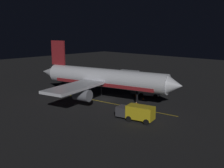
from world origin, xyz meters
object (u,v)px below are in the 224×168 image
baggage_truck (137,113)px  catering_truck (147,91)px  ground_crew_worker (136,107)px  traffic_cone_near_left (135,96)px  airliner (102,79)px  traffic_cone_near_right (143,99)px

baggage_truck → catering_truck: size_ratio=0.97×
baggage_truck → ground_crew_worker: baggage_truck is taller
traffic_cone_near_left → airliner: bearing=-31.2°
catering_truck → ground_crew_worker: catering_truck is taller
ground_crew_worker → airliner: bearing=-100.6°
catering_truck → traffic_cone_near_left: bearing=-38.9°
airliner → baggage_truck: airliner is taller
ground_crew_worker → traffic_cone_near_left: 10.36m
catering_truck → traffic_cone_near_right: 3.19m
airliner → baggage_truck: size_ratio=5.21×
baggage_truck → traffic_cone_near_right: bearing=-148.0°
baggage_truck → ground_crew_worker: (-3.68, -2.97, -0.37)m
catering_truck → traffic_cone_near_right: size_ratio=11.73×
ground_crew_worker → traffic_cone_near_left: bearing=-141.0°
traffic_cone_near_right → ground_crew_worker: bearing=28.0°
traffic_cone_near_left → traffic_cone_near_right: size_ratio=1.00×
traffic_cone_near_right → airliner: bearing=-50.6°
baggage_truck → traffic_cone_near_right: (-10.85, -6.78, -1.01)m
baggage_truck → ground_crew_worker: 4.74m
ground_crew_worker → traffic_cone_near_left: size_ratio=3.16×
ground_crew_worker → traffic_cone_near_right: bearing=-152.0°
airliner → ground_crew_worker: airliner is taller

